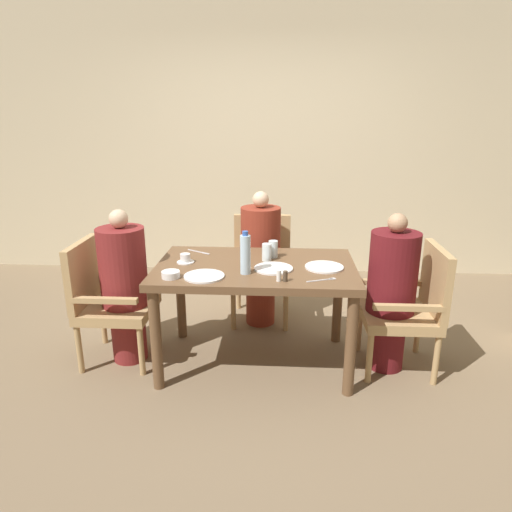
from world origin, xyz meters
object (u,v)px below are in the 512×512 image
diner_in_far_chair (261,258)px  glass_tall_near (273,249)px  glass_tall_mid (267,252)px  diner_in_left_chair (125,286)px  plate_main_left (273,268)px  plate_main_right (204,276)px  bowl_small (171,274)px  chair_right_side (411,305)px  teacup_with_saucer (185,259)px  chair_left_side (106,297)px  water_bottle (245,254)px  chair_far_side (261,264)px  plate_dessert_center (324,267)px  diner_in_right_chair (391,292)px

diner_in_far_chair → glass_tall_near: size_ratio=9.34×
glass_tall_near → glass_tall_mid: size_ratio=1.00×
diner_in_left_chair → plate_main_left: diner_in_left_chair is taller
plate_main_left → plate_main_right: 0.46m
plate_main_left → diner_in_far_chair: bearing=99.3°
bowl_small → glass_tall_mid: glass_tall_mid is taller
chair_right_side → teacup_with_saucer: chair_right_side is taller
chair_left_side → water_bottle: (0.99, -0.17, 0.39)m
chair_left_side → glass_tall_mid: 1.16m
water_bottle → glass_tall_near: bearing=64.7°
chair_far_side → diner_in_far_chair: size_ratio=0.78×
chair_far_side → plate_main_left: 0.92m
plate_dessert_center → plate_main_left: bearing=-171.7°
water_bottle → glass_tall_mid: bearing=65.6°
chair_left_side → water_bottle: 1.08m
diner_in_far_chair → water_bottle: 0.88m
plate_main_left → teacup_with_saucer: size_ratio=2.14×
plate_main_right → teacup_with_saucer: 0.33m
chair_left_side → diner_in_left_chair: (0.14, 0.00, 0.09)m
plate_main_left → teacup_with_saucer: bearing=170.3°
diner_in_right_chair → glass_tall_mid: (-0.84, 0.10, 0.23)m
chair_left_side → plate_dessert_center: (1.50, -0.03, 0.27)m
chair_far_side → glass_tall_near: chair_far_side is taller
plate_main_left → bowl_small: 0.66m
chair_far_side → chair_left_side: bearing=-142.7°
plate_dessert_center → glass_tall_near: bearing=148.0°
chair_far_side → diner_in_far_chair: 0.17m
chair_far_side → teacup_with_saucer: size_ratio=7.37×
water_bottle → glass_tall_mid: 0.31m
chair_far_side → water_bottle: bearing=-93.2°
diner_in_far_chair → chair_right_side: bearing=-32.2°
diner_in_right_chair → plate_main_left: diner_in_right_chair is taller
plate_dessert_center → diner_in_far_chair: bearing=123.2°
diner_in_left_chair → diner_in_far_chair: bearing=36.0°
plate_dessert_center → glass_tall_near: glass_tall_near is taller
chair_right_side → teacup_with_saucer: (-1.52, 0.02, 0.29)m
chair_left_side → chair_far_side: same height
chair_left_side → plate_main_left: chair_left_side is taller
chair_far_side → plate_dessert_center: chair_far_side is taller
chair_far_side → diner_in_left_chair: bearing=-138.7°
diner_in_left_chair → chair_left_side: bearing=180.0°
diner_in_left_chair → plate_main_left: bearing=-4.5°
diner_in_right_chair → water_bottle: diner_in_right_chair is taller
water_bottle → diner_in_right_chair: bearing=10.1°
plate_main_left → glass_tall_mid: 0.20m
diner_in_far_chair → plate_dessert_center: bearing=-56.8°
diner_in_left_chair → diner_in_right_chair: 1.81m
diner_in_left_chair → water_bottle: (0.85, -0.17, 0.30)m
plate_main_left → diner_in_left_chair: bearing=175.5°
diner_in_far_chair → water_bottle: diner_in_far_chair is taller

